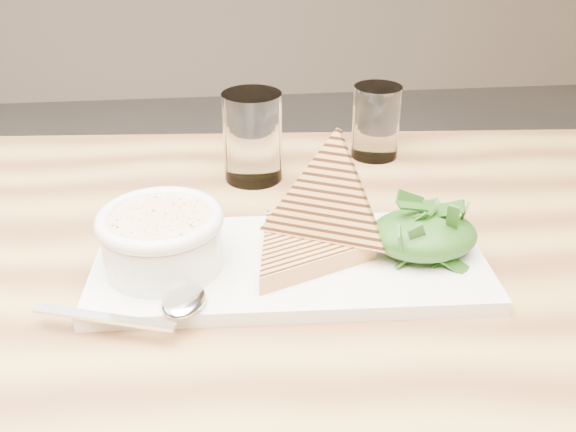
{
  "coord_description": "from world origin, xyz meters",
  "views": [
    {
      "loc": [
        0.1,
        -0.37,
        1.11
      ],
      "look_at": [
        0.16,
        0.17,
        0.81
      ],
      "focal_mm": 40.0,
      "sensor_mm": 36.0,
      "label": 1
    }
  ],
  "objects": [
    {
      "name": "spoon_bowl",
      "position": [
        0.06,
        0.08,
        0.78
      ],
      "size": [
        0.05,
        0.06,
        0.01
      ],
      "primitive_type": "ellipsoid",
      "rotation": [
        0.0,
        0.0,
        -0.31
      ],
      "color": "silver",
      "rests_on": "platter"
    },
    {
      "name": "platter",
      "position": [
        0.16,
        0.15,
        0.76
      ],
      "size": [
        0.39,
        0.19,
        0.01
      ],
      "primitive_type": "cube",
      "rotation": [
        0.0,
        0.0,
        -0.04
      ],
      "color": "white",
      "rests_on": "table_top"
    },
    {
      "name": "glass_near",
      "position": [
        0.14,
        0.37,
        0.81
      ],
      "size": [
        0.07,
        0.07,
        0.11
      ],
      "primitive_type": "cylinder",
      "color": "white",
      "rests_on": "table_top"
    },
    {
      "name": "table_leg_br",
      "position": [
        0.69,
        0.47,
        0.36
      ],
      "size": [
        0.06,
        0.06,
        0.72
      ],
      "primitive_type": "cylinder",
      "color": "#B48D4A",
      "rests_on": "ground"
    },
    {
      "name": "spoon_handle",
      "position": [
        -0.01,
        0.07,
        0.77
      ],
      "size": [
        0.12,
        0.05,
        0.0
      ],
      "primitive_type": "cube",
      "rotation": [
        0.0,
        0.0,
        -0.31
      ],
      "color": "silver",
      "rests_on": "platter"
    },
    {
      "name": "salad_base",
      "position": [
        0.29,
        0.15,
        0.79
      ],
      "size": [
        0.11,
        0.08,
        0.04
      ],
      "primitive_type": "ellipsoid",
      "color": "#184210",
      "rests_on": "platter"
    },
    {
      "name": "arugula_pile",
      "position": [
        0.29,
        0.15,
        0.8
      ],
      "size": [
        0.11,
        0.1,
        0.05
      ],
      "primitive_type": null,
      "color": "#2E5C1E",
      "rests_on": "platter"
    },
    {
      "name": "sandwich_flat",
      "position": [
        0.17,
        0.15,
        0.78
      ],
      "size": [
        0.19,
        0.19,
        0.02
      ],
      "primitive_type": null,
      "rotation": [
        0.0,
        0.0,
        0.4
      ],
      "color": "#C58647",
      "rests_on": "platter"
    },
    {
      "name": "soup_bowl",
      "position": [
        0.04,
        0.15,
        0.79
      ],
      "size": [
        0.11,
        0.11,
        0.04
      ],
      "primitive_type": "cylinder",
      "color": "white",
      "rests_on": "platter"
    },
    {
      "name": "table_top",
      "position": [
        0.14,
        0.12,
        0.74
      ],
      "size": [
        1.25,
        0.88,
        0.04
      ],
      "primitive_type": "cube",
      "rotation": [
        0.0,
        0.0,
        -0.07
      ],
      "color": "#B48D4A",
      "rests_on": "ground"
    },
    {
      "name": "glass_far",
      "position": [
        0.31,
        0.42,
        0.8
      ],
      "size": [
        0.06,
        0.06,
        0.1
      ],
      "primitive_type": "cylinder",
      "color": "white",
      "rests_on": "table_top"
    },
    {
      "name": "soup",
      "position": [
        0.04,
        0.15,
        0.82
      ],
      "size": [
        0.09,
        0.09,
        0.01
      ],
      "primitive_type": "cylinder",
      "color": "beige",
      "rests_on": "soup_bowl"
    },
    {
      "name": "bowl_rim",
      "position": [
        0.04,
        0.15,
        0.82
      ],
      "size": [
        0.12,
        0.12,
        0.01
      ],
      "primitive_type": "torus",
      "color": "white",
      "rests_on": "soup_bowl"
    },
    {
      "name": "sandwich_lean",
      "position": [
        0.2,
        0.17,
        0.82
      ],
      "size": [
        0.19,
        0.19,
        0.17
      ],
      "primitive_type": null,
      "rotation": [
        1.12,
        0.0,
        -0.44
      ],
      "color": "#C58647",
      "rests_on": "sandwich_flat"
    }
  ]
}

